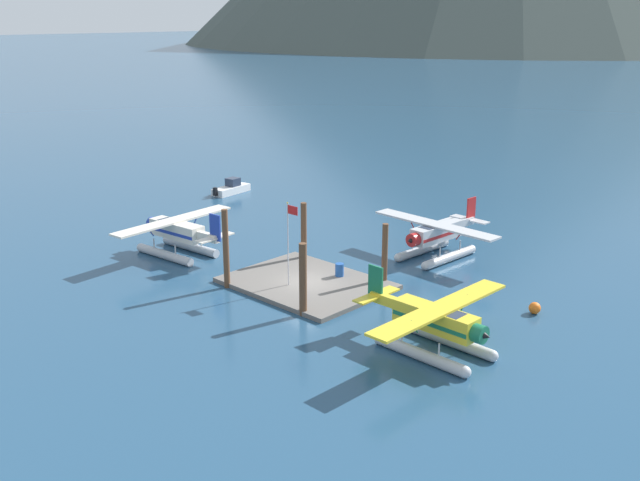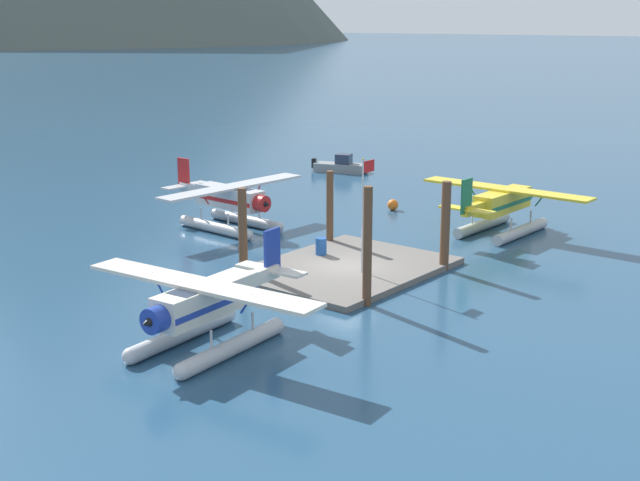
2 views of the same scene
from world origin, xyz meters
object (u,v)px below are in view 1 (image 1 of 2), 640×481
object	(u,v)px
mooring_buoy	(535,308)
seaplane_cream_port_aft	(177,235)
seaplane_yellow_stbd_aft	(436,325)
boat_white_open_west	(232,188)
fuel_drum	(340,270)
seaplane_silver_bow_right	(436,237)
flagpole	(289,234)

from	to	relation	value
mooring_buoy	seaplane_cream_port_aft	distance (m)	26.09
seaplane_yellow_stbd_aft	mooring_buoy	bearing A→B (deg)	81.42
seaplane_yellow_stbd_aft	boat_white_open_west	size ratio (longest dim) A/B	2.14
fuel_drum	boat_white_open_west	xyz separation A→B (m)	(-24.70, 11.10, -0.25)
seaplane_cream_port_aft	boat_white_open_west	size ratio (longest dim) A/B	2.15
mooring_buoy	seaplane_yellow_stbd_aft	bearing A→B (deg)	-98.58
fuel_drum	seaplane_silver_bow_right	size ratio (longest dim) A/B	0.08
mooring_buoy	seaplane_silver_bow_right	size ratio (longest dim) A/B	0.07
flagpole	boat_white_open_west	world-z (taller)	flagpole
seaplane_silver_bow_right	mooring_buoy	bearing A→B (deg)	-23.86
mooring_buoy	seaplane_cream_port_aft	size ratio (longest dim) A/B	0.07
seaplane_cream_port_aft	seaplane_silver_bow_right	distance (m)	19.20
seaplane_cream_port_aft	seaplane_silver_bow_right	bearing A→B (deg)	41.84
mooring_buoy	seaplane_silver_bow_right	world-z (taller)	seaplane_silver_bow_right
mooring_buoy	seaplane_yellow_stbd_aft	size ratio (longest dim) A/B	0.07
seaplane_cream_port_aft	seaplane_silver_bow_right	world-z (taller)	same
fuel_drum	seaplane_silver_bow_right	distance (m)	8.72
seaplane_silver_bow_right	boat_white_open_west	size ratio (longest dim) A/B	2.15
boat_white_open_west	seaplane_cream_port_aft	bearing A→B (deg)	-51.44
flagpole	mooring_buoy	size ratio (longest dim) A/B	7.76
flagpole	fuel_drum	bearing A→B (deg)	72.15
fuel_drum	mooring_buoy	xyz separation A→B (m)	(12.35, 3.85, -0.38)
seaplane_cream_port_aft	boat_white_open_west	bearing A→B (deg)	128.56
mooring_buoy	seaplane_cream_port_aft	xyz separation A→B (m)	(-24.74, -8.19, 1.22)
fuel_drum	seaplane_cream_port_aft	bearing A→B (deg)	-160.67
flagpole	boat_white_open_west	bearing A→B (deg)	148.12
mooring_buoy	flagpole	bearing A→B (deg)	-151.28
flagpole	seaplane_yellow_stbd_aft	distance (m)	12.46
mooring_buoy	boat_white_open_west	bearing A→B (deg)	168.92
seaplane_silver_bow_right	fuel_drum	bearing A→B (deg)	-102.77
seaplane_yellow_stbd_aft	seaplane_silver_bow_right	bearing A→B (deg)	124.88
seaplane_silver_bow_right	boat_white_open_west	distance (m)	26.77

